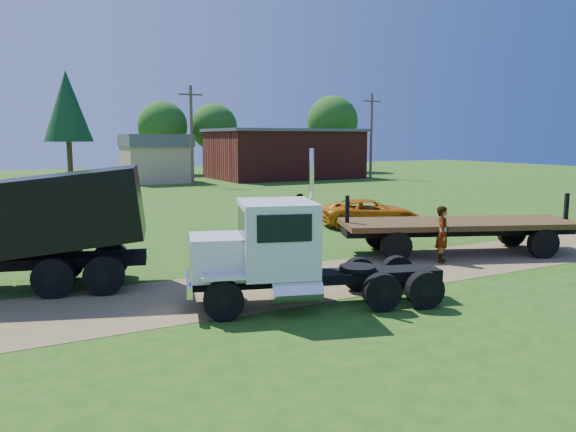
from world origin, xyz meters
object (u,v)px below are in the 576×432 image
white_semi_tractor (280,253)px  black_dump_truck (10,224)px  spectator_a (443,234)px  flatbed_trailer (458,228)px  orange_pickup (370,213)px

white_semi_tractor → black_dump_truck: bearing=158.2°
white_semi_tractor → spectator_a: size_ratio=3.46×
black_dump_truck → spectator_a: black_dump_truck is taller
white_semi_tractor → flatbed_trailer: 9.46m
black_dump_truck → flatbed_trailer: (15.12, -2.09, -0.98)m
white_semi_tractor → spectator_a: bearing=31.7°
black_dump_truck → spectator_a: 13.86m
flatbed_trailer → spectator_a: (-1.63, -0.90, 0.03)m
black_dump_truck → spectator_a: (13.50, -2.99, -0.95)m
black_dump_truck → flatbed_trailer: black_dump_truck is taller
spectator_a → black_dump_truck: bearing=123.5°
orange_pickup → flatbed_trailer: flatbed_trailer is taller
white_semi_tractor → flatbed_trailer: (9.02, 2.82, -0.43)m
orange_pickup → spectator_a: size_ratio=2.45×
orange_pickup → spectator_a: 8.25m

